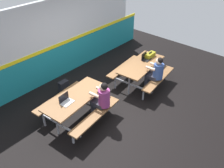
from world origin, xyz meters
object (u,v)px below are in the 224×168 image
object	(u,v)px
laptop_silver	(66,101)
backpack_dark	(64,88)
picnic_table_left	(76,102)
student_nearer	(102,98)
laptop_dark	(146,58)
student_further	(156,72)
picnic_table_right	(141,68)
toolbox_grey	(150,55)

from	to	relation	value
laptop_silver	backpack_dark	distance (m)	1.51
picnic_table_left	student_nearer	distance (m)	0.68
laptop_silver	laptop_dark	distance (m)	3.13
student_further	backpack_dark	xyz separation A→B (m)	(-1.96, 2.02, -0.49)
student_further	backpack_dark	bearing A→B (deg)	134.11
picnic_table_right	backpack_dark	world-z (taller)	picnic_table_right
picnic_table_right	toolbox_grey	bearing A→B (deg)	5.87
toolbox_grey	picnic_table_left	bearing A→B (deg)	175.63
student_nearer	laptop_dark	bearing A→B (deg)	7.05
laptop_dark	toolbox_grey	world-z (taller)	laptop_dark
picnic_table_right	picnic_table_left	bearing A→B (deg)	173.34
picnic_table_left	toolbox_grey	bearing A→B (deg)	-4.37
picnic_table_right	laptop_silver	xyz separation A→B (m)	(-2.79, 0.30, 0.21)
student_further	laptop_dark	bearing A→B (deg)	59.24
student_nearer	laptop_dark	world-z (taller)	student_nearer
picnic_table_left	picnic_table_right	size ratio (longest dim) A/B	1.00
student_nearer	laptop_silver	size ratio (longest dim) A/B	3.54
laptop_silver	laptop_dark	xyz separation A→B (m)	(3.12, -0.23, 0.00)
laptop_silver	laptop_dark	bearing A→B (deg)	-4.14
student_nearer	backpack_dark	bearing A→B (deg)	87.98
picnic_table_left	picnic_table_right	world-z (taller)	same
student_nearer	toolbox_grey	world-z (taller)	student_nearer
laptop_dark	picnic_table_right	bearing A→B (deg)	-167.74
backpack_dark	laptop_dark	bearing A→B (deg)	-30.64
laptop_silver	toolbox_grey	distance (m)	3.37
picnic_table_left	laptop_dark	bearing A→B (deg)	-4.46
picnic_table_right	student_nearer	size ratio (longest dim) A/B	1.54
student_further	laptop_dark	distance (m)	0.74
picnic_table_left	laptop_dark	distance (m)	2.84
student_nearer	student_further	world-z (taller)	same
student_nearer	student_further	distance (m)	2.05
student_further	toolbox_grey	size ratio (longest dim) A/B	3.02
student_further	backpack_dark	distance (m)	2.86
student_further	laptop_dark	size ratio (longest dim) A/B	3.54
toolbox_grey	backpack_dark	world-z (taller)	toolbox_grey
picnic_table_right	laptop_dark	bearing A→B (deg)	12.26
student_nearer	laptop_silver	world-z (taller)	student_nearer
toolbox_grey	backpack_dark	size ratio (longest dim) A/B	0.91
laptop_dark	toolbox_grey	size ratio (longest dim) A/B	0.85
laptop_dark	toolbox_grey	xyz separation A→B (m)	(0.23, -0.01, 0.02)
picnic_table_left	laptop_dark	world-z (taller)	laptop_dark
picnic_table_left	laptop_silver	size ratio (longest dim) A/B	5.45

